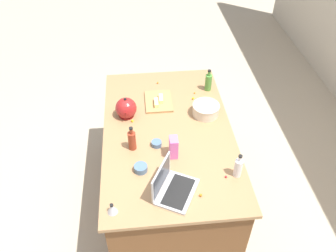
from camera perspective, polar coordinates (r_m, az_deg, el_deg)
The scene contains 23 objects.
ground_plane at distance 3.49m, azimuth 0.00°, elevation -11.70°, with size 12.00×12.00×0.00m, color #B7A88E.
island_counter at distance 3.14m, azimuth 0.00°, elevation -6.80°, with size 1.73×1.05×0.90m.
laptop at distance 2.37m, azimuth 0.62°, elevation -9.97°, with size 0.38×0.35×0.22m.
mixing_bowl_large at distance 2.96m, azimuth 6.24°, elevation 2.75°, with size 0.23×0.23×0.10m.
bottle_soy at distance 2.63m, azimuth -5.95°, elevation -2.33°, with size 0.06×0.06×0.21m.
bottle_olive at distance 3.23m, azimuth 6.66°, elevation 7.21°, with size 0.06×0.06×0.21m.
bottle_vinegar at distance 2.48m, azimuth 11.48°, elevation -6.69°, with size 0.06×0.06×0.20m.
kettle at distance 2.93m, azimuth -6.92°, elevation 2.90°, with size 0.21×0.18×0.20m.
cutting_board at distance 3.10m, azimuth -1.57°, elevation 4.07°, with size 0.31×0.24×0.02m, color #AD7F4C.
butter_stick_left at distance 3.04m, azimuth -1.93°, elevation 3.86°, with size 0.11×0.04×0.04m, color #F4E58C.
butter_stick_right at distance 3.09m, azimuth -1.16°, elevation 4.52°, with size 0.11×0.04×0.04m, color #F4E58C.
ramekin_small at distance 2.68m, azimuth -1.89°, elevation -2.91°, with size 0.08×0.08×0.04m, color slate.
ramekin_medium at distance 2.51m, azimuth -4.51°, elevation -6.94°, with size 0.10×0.10×0.05m, color slate.
kitchen_timer at distance 2.30m, azimuth -9.19°, elevation -13.26°, with size 0.07×0.07×0.08m.
candy_bag at distance 2.56m, azimuth 0.93°, elevation -3.50°, with size 0.09×0.06×0.17m, color pink.
candy_0 at distance 2.91m, azimuth -5.89°, elevation 0.85°, with size 0.02×0.02×0.02m, color yellow.
candy_1 at distance 3.33m, azimuth -1.72°, elevation 7.12°, with size 0.02×0.02×0.02m, color orange.
candy_2 at distance 3.21m, azimuth 4.40°, elevation 5.45°, with size 0.02×0.02×0.02m, color orange.
candy_3 at distance 2.38m, azimuth 5.40°, elevation -11.27°, with size 0.02×0.02×0.02m, color orange.
candy_4 at distance 2.38m, azimuth 2.28°, elevation -11.13°, with size 0.02×0.02×0.02m, color blue.
candy_5 at distance 3.14m, azimuth 4.14°, elevation 4.57°, with size 0.02×0.02×0.02m, color yellow.
candy_6 at distance 3.11m, azimuth 7.34°, elevation 3.84°, with size 0.02×0.02×0.02m, color orange.
candy_8 at distance 2.51m, azimuth 9.53°, elevation -8.24°, with size 0.02×0.02×0.02m, color red.
Camera 1 is at (2.06, -0.21, 2.81)m, focal length 37.03 mm.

